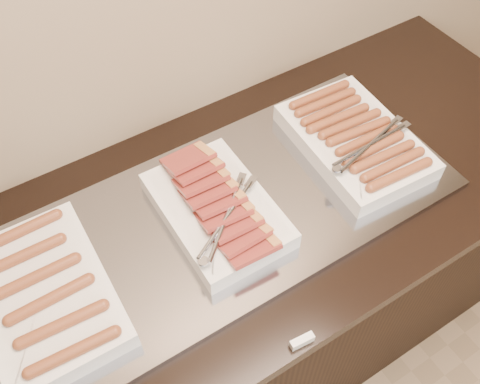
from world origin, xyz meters
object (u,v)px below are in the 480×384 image
at_px(warming_tray, 216,219).
at_px(dish_right, 356,140).
at_px(counter, 221,304).
at_px(dish_center, 217,209).
at_px(dish_left, 46,295).

distance_m(warming_tray, dish_right, 0.43).
relative_size(counter, warming_tray, 1.72).
bearing_deg(warming_tray, dish_center, -45.83).
bearing_deg(dish_center, dish_right, 0.45).
bearing_deg(dish_left, dish_center, 0.57).
height_order(counter, warming_tray, warming_tray).
bearing_deg(counter, dish_left, 180.00).
xyz_separation_m(counter, warming_tray, (0.00, 0.00, 0.46)).
bearing_deg(dish_right, dish_left, -176.97).
bearing_deg(dish_left, warming_tray, 1.11).
relative_size(warming_tray, dish_left, 3.08).
xyz_separation_m(counter, dish_left, (-0.41, 0.00, 0.50)).
xyz_separation_m(warming_tray, dish_center, (0.00, -0.00, 0.04)).
bearing_deg(warming_tray, dish_left, 180.00).
bearing_deg(dish_center, dish_left, 179.80).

